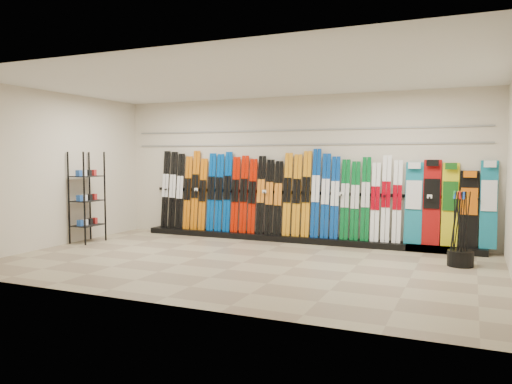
% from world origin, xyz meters
% --- Properties ---
extents(floor, '(8.00, 8.00, 0.00)m').
position_xyz_m(floor, '(0.00, 0.00, 0.00)').
color(floor, '#85735B').
rests_on(floor, ground).
extents(back_wall, '(8.00, 0.00, 8.00)m').
position_xyz_m(back_wall, '(0.00, 2.50, 1.50)').
color(back_wall, beige).
rests_on(back_wall, floor).
extents(left_wall, '(0.00, 5.00, 5.00)m').
position_xyz_m(left_wall, '(-4.00, 0.00, 1.50)').
color(left_wall, beige).
rests_on(left_wall, floor).
extents(ceiling, '(8.00, 8.00, 0.00)m').
position_xyz_m(ceiling, '(0.00, 0.00, 3.00)').
color(ceiling, silver).
rests_on(ceiling, back_wall).
extents(ski_rack_base, '(8.00, 0.40, 0.12)m').
position_xyz_m(ski_rack_base, '(0.22, 2.28, 0.06)').
color(ski_rack_base, black).
rests_on(ski_rack_base, floor).
extents(skis, '(5.37, 0.22, 1.79)m').
position_xyz_m(skis, '(-0.48, 2.32, 0.95)').
color(skis, black).
rests_on(skis, ski_rack_base).
extents(snowboards, '(1.58, 0.24, 1.57)m').
position_xyz_m(snowboards, '(3.07, 2.36, 0.88)').
color(snowboards, '#14728C').
rests_on(snowboards, ski_rack_base).
extents(accessory_rack, '(0.40, 0.60, 1.85)m').
position_xyz_m(accessory_rack, '(-3.75, 0.55, 0.92)').
color(accessory_rack, black).
rests_on(accessory_rack, floor).
extents(pole_bin, '(0.40, 0.40, 0.25)m').
position_xyz_m(pole_bin, '(3.31, 1.14, 0.12)').
color(pole_bin, black).
rests_on(pole_bin, floor).
extents(ski_poles, '(0.31, 0.27, 1.18)m').
position_xyz_m(ski_poles, '(3.28, 1.12, 0.61)').
color(ski_poles, black).
rests_on(ski_poles, pole_bin).
extents(slatwall_rail_0, '(7.60, 0.02, 0.03)m').
position_xyz_m(slatwall_rail_0, '(0.00, 2.48, 2.00)').
color(slatwall_rail_0, gray).
rests_on(slatwall_rail_0, back_wall).
extents(slatwall_rail_1, '(7.60, 0.02, 0.03)m').
position_xyz_m(slatwall_rail_1, '(0.00, 2.48, 2.30)').
color(slatwall_rail_1, gray).
rests_on(slatwall_rail_1, back_wall).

